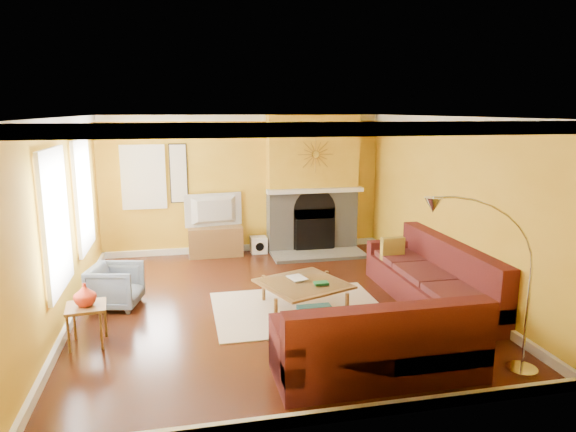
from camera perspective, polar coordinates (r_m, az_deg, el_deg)
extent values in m
cube|color=#4F2210|center=(7.65, -1.90, -9.79)|extent=(5.50, 6.00, 0.02)
cube|color=white|center=(7.12, -2.05, 11.03)|extent=(5.50, 6.00, 0.02)
cube|color=gold|center=(10.20, -4.96, 3.54)|extent=(5.50, 0.02, 2.70)
cube|color=gold|center=(4.43, 4.96, -7.37)|extent=(5.50, 0.02, 2.70)
cube|color=gold|center=(7.31, -23.78, -0.68)|extent=(0.02, 6.00, 2.70)
cube|color=gold|center=(8.20, 17.38, 1.03)|extent=(0.02, 6.00, 2.70)
cube|color=white|center=(8.54, -21.90, 2.15)|extent=(0.06, 1.22, 1.72)
cube|color=white|center=(6.70, -24.55, -0.49)|extent=(0.06, 1.22, 1.72)
cube|color=white|center=(10.07, -15.76, 4.18)|extent=(0.82, 0.06, 1.22)
cube|color=white|center=(10.05, -12.07, 4.64)|extent=(0.34, 0.04, 1.14)
cube|color=white|center=(10.03, 3.06, 2.85)|extent=(1.92, 0.22, 0.08)
cube|color=gray|center=(10.00, 3.44, -4.34)|extent=(1.80, 0.70, 0.06)
cube|color=beige|center=(7.44, 1.21, -10.29)|extent=(2.40, 1.80, 0.02)
cube|color=brown|center=(10.10, -8.05, -2.79)|extent=(1.04, 0.47, 0.57)
imported|color=black|center=(9.96, -8.15, 0.59)|extent=(1.13, 0.32, 0.64)
cube|color=white|center=(10.25, -3.29, -3.21)|extent=(0.32, 0.32, 0.32)
imported|color=slate|center=(7.82, -18.60, -7.41)|extent=(0.82, 0.80, 0.63)
imported|color=red|center=(6.62, -21.64, -8.11)|extent=(0.30, 0.30, 0.28)
imported|color=white|center=(7.32, 0.27, -7.05)|extent=(0.29, 0.34, 0.03)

